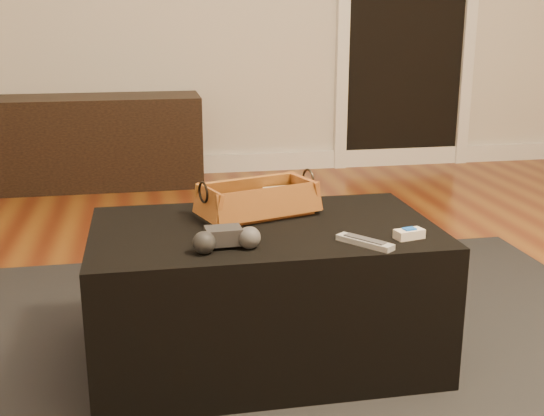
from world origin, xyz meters
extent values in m
cube|color=brown|center=(0.00, 0.00, -0.01)|extent=(5.00, 5.50, 0.01)
cube|color=white|center=(0.00, 2.73, 0.06)|extent=(5.00, 0.04, 0.12)
cube|color=black|center=(1.30, 2.73, 1.02)|extent=(0.82, 0.02, 2.00)
cube|color=white|center=(0.85, 2.72, 1.02)|extent=(0.08, 0.05, 2.05)
cube|color=white|center=(1.75, 2.72, 1.02)|extent=(0.08, 0.05, 2.05)
cube|color=black|center=(-0.84, 2.51, 0.28)|extent=(1.41, 0.45, 0.55)
cube|color=black|center=(-0.15, 0.06, 0.01)|extent=(2.60, 2.00, 0.01)
cube|color=black|center=(-0.15, 0.11, 0.22)|extent=(1.00, 0.60, 0.42)
cube|color=black|center=(-0.16, 0.21, 0.45)|extent=(0.19, 0.12, 0.02)
cube|color=tan|center=(-0.06, 0.28, 0.47)|extent=(0.11, 0.08, 0.05)
cube|color=#B15F28|center=(-0.15, 0.23, 0.44)|extent=(0.35, 0.24, 0.01)
cube|color=#AF6927|center=(-0.17, 0.30, 0.49)|extent=(0.34, 0.14, 0.09)
cube|color=brown|center=(-0.12, 0.15, 0.49)|extent=(0.34, 0.14, 0.09)
cube|color=#9D5523|center=(0.01, 0.28, 0.49)|extent=(0.08, 0.17, 0.09)
cube|color=#AF6227|center=(-0.31, 0.18, 0.49)|extent=(0.08, 0.17, 0.09)
torus|color=#2B251C|center=(0.03, 0.28, 0.53)|extent=(0.03, 0.06, 0.07)
torus|color=black|center=(-0.32, 0.17, 0.53)|extent=(0.03, 0.06, 0.07)
cube|color=#252527|center=(-0.29, -0.05, 0.46)|extent=(0.10, 0.07, 0.04)
sphere|color=black|center=(-0.34, -0.09, 0.46)|extent=(0.07, 0.07, 0.06)
sphere|color=#3C3C3F|center=(-0.22, -0.07, 0.46)|extent=(0.07, 0.07, 0.06)
cube|color=#B8BCC1|center=(0.09, -0.11, 0.44)|extent=(0.13, 0.16, 0.02)
cube|color=#3C3B3E|center=(0.09, -0.11, 0.45)|extent=(0.10, 0.11, 0.00)
cube|color=silver|center=(0.23, -0.08, 0.44)|extent=(0.09, 0.06, 0.03)
cube|color=blue|center=(0.23, -0.08, 0.46)|extent=(0.04, 0.03, 0.01)
camera|label=1|loc=(-0.48, -1.76, 1.03)|focal=45.00mm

